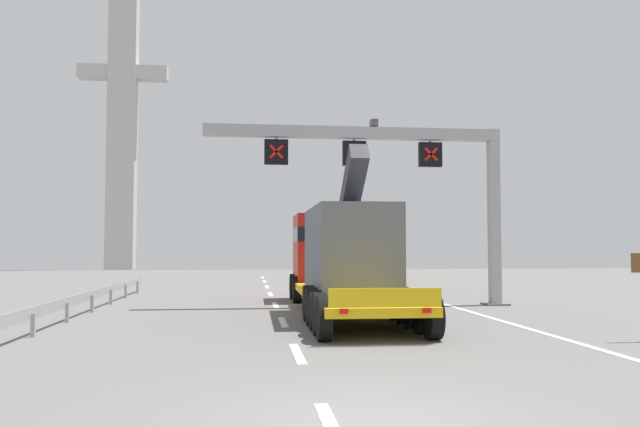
{
  "coord_description": "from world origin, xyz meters",
  "views": [
    {
      "loc": [
        -1.55,
        -8.21,
        2.27
      ],
      "look_at": [
        0.83,
        12.85,
        3.4
      ],
      "focal_mm": 35.46,
      "sensor_mm": 36.0,
      "label": 1
    }
  ],
  "objects": [
    {
      "name": "heavy_haul_truck_yellow",
      "position": [
        1.67,
        14.41,
        1.99
      ],
      "size": [
        3.08,
        14.08,
        5.3
      ],
      "color": "yellow",
      "rests_on": "ground"
    },
    {
      "name": "ground",
      "position": [
        0.0,
        0.0,
        0.0
      ],
      "size": [
        112.0,
        112.0,
        0.0
      ],
      "primitive_type": "plane",
      "color": "slate"
    },
    {
      "name": "lane_markings",
      "position": [
        -0.5,
        16.73,
        0.01
      ],
      "size": [
        0.2,
        48.06,
        0.01
      ],
      "color": "silver",
      "rests_on": "ground"
    },
    {
      "name": "overhead_lane_gantry",
      "position": [
        4.11,
        15.79,
        5.6
      ],
      "size": [
        11.85,
        0.9,
        7.25
      ],
      "color": "#9EA0A5",
      "rests_on": "ground"
    },
    {
      "name": "bridge_pylon_distant",
      "position": [
        -14.56,
        58.11,
        16.75
      ],
      "size": [
        9.0,
        2.0,
        32.73
      ],
      "color": "#B7B7B2",
      "rests_on": "ground"
    },
    {
      "name": "guardrail_left",
      "position": [
        -7.02,
        11.64,
        0.56
      ],
      "size": [
        0.13,
        27.28,
        0.76
      ],
      "color": "#999EA3",
      "rests_on": "ground"
    },
    {
      "name": "edge_line_right",
      "position": [
        6.2,
        12.0,
        0.01
      ],
      "size": [
        0.2,
        63.0,
        0.01
      ],
      "primitive_type": "cube",
      "color": "silver",
      "rests_on": "ground"
    }
  ]
}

